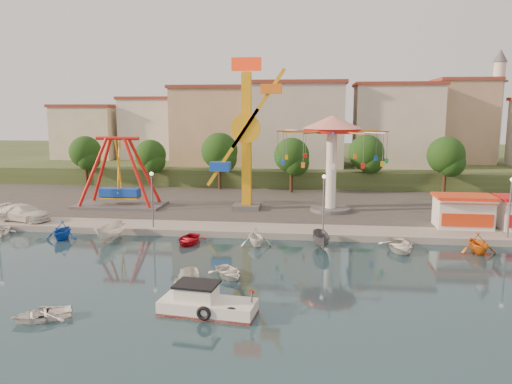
% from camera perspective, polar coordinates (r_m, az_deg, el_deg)
% --- Properties ---
extents(ground, '(200.00, 200.00, 0.00)m').
position_cam_1_polar(ground, '(34.53, -5.74, -10.37)').
color(ground, '#142B37').
rests_on(ground, ground).
extents(quay_deck, '(200.00, 100.00, 0.60)m').
position_cam_1_polar(quay_deck, '(94.63, 2.48, 2.60)').
color(quay_deck, '#9E998E').
rests_on(quay_deck, ground).
extents(asphalt_pad, '(90.00, 28.00, 0.01)m').
position_cam_1_polar(asphalt_pad, '(63.07, 0.21, -0.62)').
color(asphalt_pad, '#4C4944').
rests_on(asphalt_pad, quay_deck).
extents(hill_terrace, '(200.00, 60.00, 3.00)m').
position_cam_1_polar(hill_terrace, '(99.45, 2.71, 3.63)').
color(hill_terrace, '#384C26').
rests_on(hill_terrace, ground).
extents(pirate_ship_ride, '(10.00, 5.00, 8.00)m').
position_cam_1_polar(pirate_ship_ride, '(58.80, -15.38, 2.03)').
color(pirate_ship_ride, '#59595E').
rests_on(pirate_ship_ride, quay_deck).
extents(kamikaze_tower, '(5.92, 3.10, 16.50)m').
position_cam_1_polar(kamikaze_tower, '(54.70, -0.81, 6.18)').
color(kamikaze_tower, '#59595E').
rests_on(kamikaze_tower, quay_deck).
extents(wave_swinger, '(11.60, 11.60, 10.40)m').
position_cam_1_polar(wave_swinger, '(54.25, 8.66, 5.70)').
color(wave_swinger, '#59595E').
rests_on(wave_swinger, quay_deck).
extents(booth_left, '(5.40, 3.78, 3.08)m').
position_cam_1_polar(booth_left, '(51.00, 22.58, -2.01)').
color(booth_left, white).
rests_on(booth_left, quay_deck).
extents(lamp_post_1, '(0.14, 0.14, 5.00)m').
position_cam_1_polar(lamp_post_1, '(47.97, -11.75, -1.02)').
color(lamp_post_1, '#59595E').
rests_on(lamp_post_1, quay_deck).
extents(lamp_post_2, '(0.14, 0.14, 5.00)m').
position_cam_1_polar(lamp_post_2, '(45.48, 7.73, -1.48)').
color(lamp_post_2, '#59595E').
rests_on(lamp_post_2, quay_deck).
extents(lamp_post_3, '(0.14, 0.14, 5.00)m').
position_cam_1_polar(lamp_post_3, '(48.45, 27.01, -1.77)').
color(lamp_post_3, '#59595E').
rests_on(lamp_post_3, quay_deck).
extents(tree_0, '(4.60, 4.60, 7.19)m').
position_cam_1_polar(tree_0, '(76.52, -18.92, 4.34)').
color(tree_0, '#382314').
rests_on(tree_0, quay_deck).
extents(tree_1, '(4.35, 4.35, 6.80)m').
position_cam_1_polar(tree_1, '(72.07, -11.97, 4.14)').
color(tree_1, '#382314').
rests_on(tree_1, quay_deck).
extents(tree_2, '(5.02, 5.02, 7.85)m').
position_cam_1_polar(tree_2, '(69.00, -4.19, 4.69)').
color(tree_2, '#382314').
rests_on(tree_2, quay_deck).
extents(tree_3, '(4.68, 4.68, 7.32)m').
position_cam_1_polar(tree_3, '(66.38, 4.09, 4.18)').
color(tree_3, '#382314').
rests_on(tree_3, quay_deck).
extents(tree_4, '(4.86, 4.86, 7.60)m').
position_cam_1_polar(tree_4, '(69.59, 12.50, 4.39)').
color(tree_4, '#382314').
rests_on(tree_4, quay_deck).
extents(tree_5, '(4.83, 4.83, 7.54)m').
position_cam_1_polar(tree_5, '(69.50, 20.89, 3.95)').
color(tree_5, '#382314').
rests_on(tree_5, quay_deck).
extents(building_0, '(9.26, 9.53, 11.87)m').
position_cam_1_polar(building_0, '(87.75, -20.83, 7.10)').
color(building_0, beige).
rests_on(building_0, hill_terrace).
extents(building_1, '(12.33, 9.01, 8.63)m').
position_cam_1_polar(building_1, '(87.93, -12.13, 6.46)').
color(building_1, silver).
rests_on(building_1, hill_terrace).
extents(building_2, '(11.95, 9.28, 11.23)m').
position_cam_1_polar(building_2, '(85.08, -3.56, 7.43)').
color(building_2, tan).
rests_on(building_2, hill_terrace).
extents(building_3, '(12.59, 10.50, 9.20)m').
position_cam_1_polar(building_3, '(80.57, 5.78, 6.56)').
color(building_3, beige).
rests_on(building_3, hill_terrace).
extents(building_4, '(10.75, 9.23, 9.24)m').
position_cam_1_polar(building_4, '(84.78, 15.03, 6.44)').
color(building_4, beige).
rests_on(building_4, hill_terrace).
extents(building_5, '(12.77, 10.96, 11.21)m').
position_cam_1_polar(building_5, '(85.79, 24.11, 6.63)').
color(building_5, tan).
rests_on(building_5, hill_terrace).
extents(minaret, '(2.80, 2.80, 18.00)m').
position_cam_1_polar(minaret, '(90.34, 25.83, 9.13)').
color(minaret, silver).
rests_on(minaret, hill_terrace).
extents(cabin_motorboat, '(5.76, 2.75, 1.95)m').
position_cam_1_polar(cabin_motorboat, '(29.64, -5.79, -12.74)').
color(cabin_motorboat, white).
rests_on(cabin_motorboat, ground).
extents(rowboat_a, '(3.63, 3.94, 0.67)m').
position_cam_1_polar(rowboat_a, '(35.61, -3.18, -9.15)').
color(rowboat_a, white).
rests_on(rowboat_a, ground).
extents(rowboat_b, '(3.92, 3.63, 0.66)m').
position_cam_1_polar(rowboat_b, '(31.24, -23.28, -12.68)').
color(rowboat_b, white).
rests_on(rowboat_b, ground).
extents(skiff, '(1.83, 3.97, 1.49)m').
position_cam_1_polar(skiff, '(32.32, -7.82, -10.43)').
color(skiff, silver).
rests_on(skiff, ground).
extents(van, '(5.98, 3.46, 1.63)m').
position_cam_1_polar(van, '(55.07, -25.04, -2.16)').
color(van, white).
rests_on(van, quay_deck).
extents(moored_boat_1, '(3.05, 3.45, 1.69)m').
position_cam_1_polar(moored_boat_1, '(48.53, -21.31, -4.09)').
color(moored_boat_1, blue).
rests_on(moored_boat_1, ground).
extents(moored_boat_2, '(2.16, 4.43, 1.64)m').
position_cam_1_polar(moored_boat_2, '(46.56, -16.31, -4.40)').
color(moored_boat_2, silver).
rests_on(moored_boat_2, ground).
extents(moored_boat_3, '(2.84, 3.78, 0.74)m').
position_cam_1_polar(moored_boat_3, '(44.38, -7.75, -5.38)').
color(moored_boat_3, '#B00E1A').
rests_on(moored_boat_3, ground).
extents(moored_boat_4, '(3.42, 3.70, 1.60)m').
position_cam_1_polar(moored_boat_4, '(43.17, -0.03, -5.12)').
color(moored_boat_4, white).
rests_on(moored_boat_4, ground).
extents(moored_boat_5, '(1.80, 3.78, 1.41)m').
position_cam_1_polar(moored_boat_5, '(42.90, 7.49, -5.44)').
color(moored_boat_5, '#5A5B5F').
rests_on(moored_boat_5, ground).
extents(moored_boat_6, '(3.26, 4.40, 0.88)m').
position_cam_1_polar(moored_boat_6, '(43.54, 16.09, -5.87)').
color(moored_boat_6, white).
rests_on(moored_boat_6, ground).
extents(moored_boat_7, '(3.15, 3.54, 1.69)m').
position_cam_1_polar(moored_boat_7, '(44.87, 24.05, -5.34)').
color(moored_boat_7, orange).
rests_on(moored_boat_7, ground).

